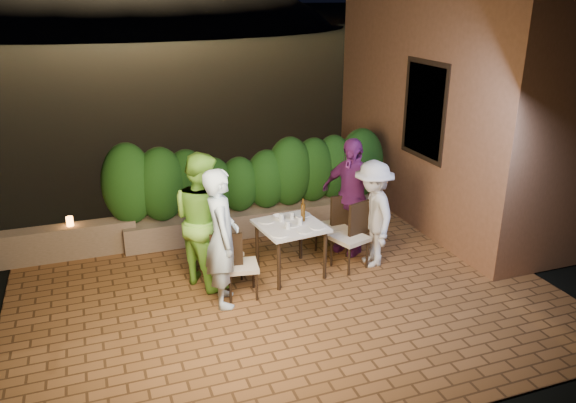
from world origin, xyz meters
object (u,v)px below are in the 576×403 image
dining_table (290,249)px  diner_green (203,219)px  chair_right_front (350,237)px  chair_left_front (242,265)px  chair_right_back (332,226)px  chair_left_back (226,250)px  diner_blue (222,238)px  beer_bottle (303,210)px  bowl (279,217)px  diner_white (373,214)px  parapet_lamp (70,221)px  diner_purple (351,196)px

dining_table → diner_green: 1.30m
chair_right_front → diner_green: 2.10m
chair_left_front → chair_right_back: (1.60, 0.74, 0.02)m
chair_left_back → diner_blue: diner_blue is taller
beer_bottle → diner_blue: 1.37m
bowl → diner_blue: 1.23m
dining_table → chair_right_front: (0.86, -0.11, 0.10)m
diner_white → parapet_lamp: diner_white is taller
diner_purple → diner_blue: bearing=-95.9°
chair_left_back → diner_blue: size_ratio=0.47×
chair_left_back → chair_right_back: 1.69m
chair_left_back → diner_purple: (1.99, 0.22, 0.47)m
dining_table → diner_green: bearing=171.6°
beer_bottle → parapet_lamp: (-3.08, 1.56, -0.34)m
chair_left_back → diner_white: bearing=-16.2°
chair_right_back → parapet_lamp: size_ratio=6.59×
chair_left_front → diner_blue: 0.53m
diner_green → parapet_lamp: bearing=23.6°
dining_table → chair_left_back: size_ratio=1.02×
beer_bottle → dining_table: bearing=-164.1°
diner_blue → diner_white: bearing=-73.9°
chair_left_front → diner_white: (2.01, 0.25, 0.34)m
diner_purple → parapet_lamp: 4.18m
chair_right_front → diner_white: bearing=160.7°
chair_left_back → diner_white: diner_white is taller
chair_right_back → diner_white: size_ratio=0.59×
bowl → chair_left_front: 1.02m
chair_left_front → diner_white: bearing=16.2°
dining_table → chair_left_front: (-0.80, -0.36, 0.07)m
diner_white → bowl: bearing=-100.2°
beer_bottle → chair_left_front: 1.19m
bowl → chair_right_back: bearing=7.2°
bowl → chair_right_front: chair_right_front is taller
diner_blue → parapet_lamp: diner_blue is taller
dining_table → chair_left_front: bearing=-155.7°
chair_right_front → chair_right_back: 0.49m
chair_right_back → diner_green: (-1.97, -0.21, 0.46)m
diner_blue → dining_table: bearing=-59.6°
bowl → diner_purple: 1.19m
chair_left_back → chair_right_front: bearing=-17.5°
diner_white → parapet_lamp: (-4.08, 1.73, -0.21)m
bowl → parapet_lamp: 3.12m
diner_blue → parapet_lamp: bearing=49.2°
dining_table → chair_left_back: (-0.88, 0.18, 0.05)m
diner_white → dining_table: bearing=-88.8°
chair_left_front → chair_right_back: bearing=34.0°
chair_right_front → diner_blue: bearing=-8.3°
diner_white → parapet_lamp: 4.44m
parapet_lamp → chair_left_back: bearing=-35.8°
beer_bottle → chair_right_front: (0.66, -0.16, -0.43)m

